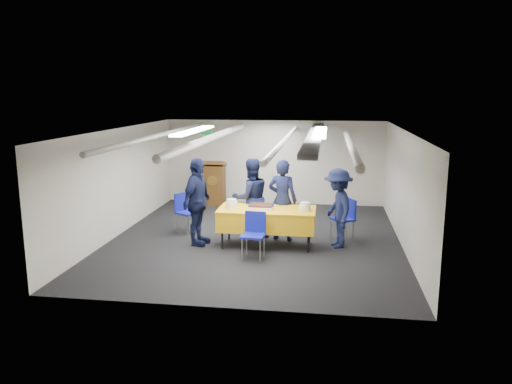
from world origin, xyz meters
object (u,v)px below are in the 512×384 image
serving_table (267,219)px  sailor_c (197,202)px  sailor_b (251,198)px  chair_left (185,208)px  chair_near (254,230)px  sailor_d (338,208)px  podium (214,183)px  sheet_cake (261,206)px  sailor_a (282,200)px  chair_right (346,215)px

serving_table → sailor_c: size_ratio=1.09×
sailor_b → chair_left: bearing=-34.4°
serving_table → sailor_b: sailor_b is taller
chair_near → sailor_d: sailor_d is taller
serving_table → podium: podium is taller
sheet_cake → sailor_a: (0.38, 0.48, 0.04)m
sheet_cake → serving_table: bearing=-0.8°
podium → chair_left: size_ratio=1.44×
chair_right → sailor_c: 3.11m
sailor_c → sailor_d: 2.82m
sailor_a → sailor_d: (1.14, -0.34, -0.06)m
podium → chair_right: 4.49m
sailor_a → sailor_b: 0.68m
serving_table → sheet_cake: bearing=179.2°
sailor_b → sailor_c: sailor_c is taller
sheet_cake → sailor_d: sailor_d is taller
serving_table → sailor_a: bearing=61.4°
sheet_cake → podium: size_ratio=0.40×
chair_near → sailor_d: size_ratio=0.55×
sailor_b → sailor_c: (-0.99, -0.69, 0.04)m
chair_left → sailor_d: size_ratio=0.55×
sheet_cake → chair_left: size_ratio=0.57×
podium → sailor_b: (1.48, -2.93, 0.24)m
chair_right → chair_left: (-3.51, 0.09, 0.00)m
sailor_d → sailor_a: bearing=-122.2°
sheet_cake → chair_right: chair_right is taller
sailor_c → sailor_a: bearing=-59.4°
serving_table → chair_left: size_ratio=2.22×
serving_table → chair_right: bearing=22.8°
sailor_c → sailor_d: sailor_c is taller
podium → sailor_b: 3.29m
chair_left → chair_near: bearing=-40.6°
serving_table → sheet_cake: (-0.12, 0.00, 0.25)m
podium → sailor_a: sailor_a is taller
sailor_a → chair_left: bearing=7.5°
chair_right → chair_near: bearing=-140.4°
podium → chair_right: podium is taller
chair_left → sailor_a: size_ratio=0.51×
podium → sailor_a: size_ratio=0.74×
podium → sailor_d: sailor_d is taller
chair_right → sailor_c: size_ratio=0.49×
serving_table → sailor_a: (0.27, 0.49, 0.29)m
serving_table → chair_right: chair_right is taller
chair_near → chair_left: bearing=139.4°
podium → sailor_d: bearing=-45.6°
chair_right → sailor_b: sailor_b is taller
sheet_cake → sailor_b: size_ratio=0.29×
chair_near → chair_left: size_ratio=1.00×
podium → sailor_c: (0.49, -3.62, 0.27)m
chair_near → sailor_c: size_ratio=0.49×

